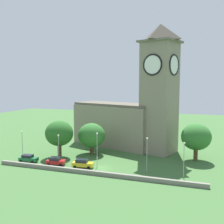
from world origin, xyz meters
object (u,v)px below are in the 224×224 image
car_yellow (83,163)px  streetlamp_central (97,145)px  church (132,111)px  streetlamp_east_mid (147,149)px  streetlamp_west_mid (59,144)px  streetlamp_east_end (184,154)px  tree_riverside_east (196,137)px  streetlamp_west_end (22,140)px  tree_riverside_west (59,133)px  tree_churchyard (92,135)px  car_green (28,158)px  car_red (56,161)px

car_yellow → streetlamp_central: streetlamp_central is taller
streetlamp_central → car_yellow: bearing=-157.2°
church → streetlamp_east_mid: 22.35m
streetlamp_west_mid → streetlamp_central: (10.18, -0.79, 0.69)m
streetlamp_east_end → tree_riverside_east: (1.89, 13.46, 1.00)m
streetlamp_west_end → tree_riverside_west: bearing=32.0°
streetlamp_east_end → tree_churchyard: (-24.55, 10.83, 0.18)m
church → tree_riverside_east: (18.10, -7.39, -5.02)m
streetlamp_east_end → streetlamp_west_mid: bearing=177.6°
car_green → streetlamp_west_end: (-2.96, 1.77, 3.80)m
streetlamp_east_end → tree_riverside_west: bearing=170.1°
car_green → tree_riverside_east: (37.71, 14.61, 4.89)m
streetlamp_west_end → streetlamp_east_mid: (31.15, 0.46, 0.20)m
car_yellow → tree_riverside_west: bearing=146.4°
car_yellow → streetlamp_central: size_ratio=0.61×
church → streetlamp_east_mid: size_ratio=4.59×
church → tree_riverside_west: bearing=-134.0°
streetlamp_central → streetlamp_west_end: bearing=179.5°
tree_riverside_west → streetlamp_east_end: bearing=-9.9°
church → tree_riverside_east: size_ratio=3.75×
streetlamp_east_end → tree_riverside_west: 31.61m
streetlamp_west_mid → tree_churchyard: bearing=65.5°
streetlamp_west_mid → tree_riverside_west: 4.98m
streetlamp_east_end → tree_churchyard: bearing=156.2°
streetlamp_east_end → streetlamp_east_mid: bearing=172.0°
church → streetlamp_central: (-2.53, -20.41, -5.64)m
church → tree_riverside_east: 20.19m
streetlamp_central → tree_riverside_west: (-12.37, 4.97, 0.88)m
streetlamp_west_mid → tree_riverside_east: (30.82, 12.24, 1.31)m
car_yellow → streetlamp_west_end: streetlamp_west_end is taller
streetlamp_central → tree_riverside_east: (20.63, 13.03, 0.62)m
streetlamp_central → tree_riverside_west: tree_riverside_west is taller
streetlamp_west_mid → streetlamp_central: bearing=-4.4°
streetlamp_east_end → car_green: bearing=-178.2°
car_green → streetlamp_west_mid: bearing=19.0°
car_green → streetlamp_west_mid: 8.13m
streetlamp_west_end → streetlamp_east_end: bearing=-0.9°
streetlamp_west_mid → tree_riverside_east: 33.18m
car_yellow → tree_churchyard: 12.65m
tree_riverside_west → tree_churchyard: size_ratio=1.13×
streetlamp_west_mid → tree_riverside_west: bearing=117.6°
church → car_yellow: bearing=-104.3°
church → car_red: church is taller
streetlamp_east_mid → tree_churchyard: size_ratio=0.90×
car_red → church: bearing=60.7°
tree_riverside_west → car_red: bearing=-67.4°
church → car_red: bearing=-119.3°
car_green → car_yellow: bearing=1.3°
streetlamp_west_end → tree_riverside_west: (7.67, 4.79, 1.36)m
church → streetlamp_west_mid: bearing=-122.9°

